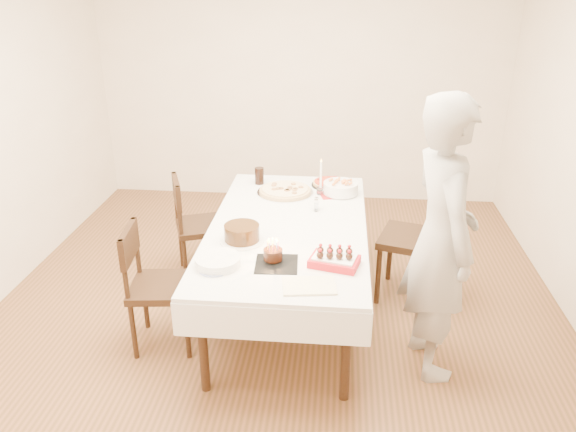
# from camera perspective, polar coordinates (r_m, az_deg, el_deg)

# --- Properties ---
(floor) EXTENTS (5.00, 5.00, 0.00)m
(floor) POSITION_cam_1_polar(r_m,az_deg,el_deg) (4.49, -1.17, -9.64)
(floor) COLOR #54391C
(floor) RESTS_ON ground
(wall_back) EXTENTS (4.50, 0.04, 2.70)m
(wall_back) POSITION_cam_1_polar(r_m,az_deg,el_deg) (6.34, 1.33, 13.55)
(wall_back) COLOR #F0E1C9
(wall_back) RESTS_ON floor
(wall_front) EXTENTS (4.50, 0.04, 2.70)m
(wall_front) POSITION_cam_1_polar(r_m,az_deg,el_deg) (1.72, -11.45, -17.53)
(wall_front) COLOR #F0E1C9
(wall_front) RESTS_ON floor
(dining_table) EXTENTS (1.82, 2.40, 0.75)m
(dining_table) POSITION_cam_1_polar(r_m,az_deg,el_deg) (4.29, 0.00, -5.47)
(dining_table) COLOR silver
(dining_table) RESTS_ON floor
(chair_right_savory) EXTENTS (0.66, 0.66, 1.03)m
(chair_right_savory) POSITION_cam_1_polar(r_m,az_deg,el_deg) (4.55, 12.51, -2.29)
(chair_right_savory) COLOR black
(chair_right_savory) RESTS_ON floor
(chair_left_savory) EXTENTS (0.60, 0.60, 0.91)m
(chair_left_savory) POSITION_cam_1_polar(r_m,az_deg,el_deg) (4.87, -8.70, -0.99)
(chair_left_savory) COLOR black
(chair_left_savory) RESTS_ON floor
(chair_left_dessert) EXTENTS (0.51, 0.51, 0.91)m
(chair_left_dessert) POSITION_cam_1_polar(r_m,az_deg,el_deg) (4.01, -12.65, -7.04)
(chair_left_dessert) COLOR black
(chair_left_dessert) RESTS_ON floor
(person) EXTENTS (0.57, 0.75, 1.85)m
(person) POSITION_cam_1_polar(r_m,az_deg,el_deg) (3.63, 15.25, -2.34)
(person) COLOR #9F9B96
(person) RESTS_ON floor
(pizza_white) EXTENTS (0.55, 0.55, 0.04)m
(pizza_white) POSITION_cam_1_polar(r_m,az_deg,el_deg) (4.71, -0.30, 2.59)
(pizza_white) COLOR beige
(pizza_white) RESTS_ON dining_table
(pizza_pepperoni) EXTENTS (0.38, 0.38, 0.04)m
(pizza_pepperoni) POSITION_cam_1_polar(r_m,az_deg,el_deg) (4.89, 4.18, 3.34)
(pizza_pepperoni) COLOR red
(pizza_pepperoni) RESTS_ON dining_table
(red_placemat) EXTENTS (0.25, 0.25, 0.01)m
(red_placemat) POSITION_cam_1_polar(r_m,az_deg,el_deg) (4.70, 4.56, 2.18)
(red_placemat) COLOR #B21E1E
(red_placemat) RESTS_ON dining_table
(pasta_bowl) EXTENTS (0.30, 0.30, 0.09)m
(pasta_bowl) POSITION_cam_1_polar(r_m,az_deg,el_deg) (4.70, 5.36, 2.86)
(pasta_bowl) COLOR white
(pasta_bowl) RESTS_ON dining_table
(taper_candle) EXTENTS (0.08, 0.08, 0.31)m
(taper_candle) POSITION_cam_1_polar(r_m,az_deg,el_deg) (4.65, 3.36, 4.03)
(taper_candle) COLOR white
(taper_candle) RESTS_ON dining_table
(shaker_pair) EXTENTS (0.09, 0.09, 0.10)m
(shaker_pair) POSITION_cam_1_polar(r_m,az_deg,el_deg) (4.34, 2.88, 1.09)
(shaker_pair) COLOR white
(shaker_pair) RESTS_ON dining_table
(cola_glass) EXTENTS (0.10, 0.10, 0.15)m
(cola_glass) POSITION_cam_1_polar(r_m,az_deg,el_deg) (4.91, -2.93, 4.10)
(cola_glass) COLOR black
(cola_glass) RESTS_ON dining_table
(layer_cake) EXTENTS (0.39, 0.39, 0.12)m
(layer_cake) POSITION_cam_1_polar(r_m,az_deg,el_deg) (3.86, -4.71, -1.76)
(layer_cake) COLOR #371F0D
(layer_cake) RESTS_ON dining_table
(cake_board) EXTENTS (0.28, 0.28, 0.01)m
(cake_board) POSITION_cam_1_polar(r_m,az_deg,el_deg) (3.58, -1.18, -4.93)
(cake_board) COLOR black
(cake_board) RESTS_ON dining_table
(birthday_cake) EXTENTS (0.14, 0.14, 0.13)m
(birthday_cake) POSITION_cam_1_polar(r_m,az_deg,el_deg) (3.59, -1.54, -3.44)
(birthday_cake) COLOR #33170E
(birthday_cake) RESTS_ON dining_table
(strawberry_box) EXTENTS (0.34, 0.27, 0.08)m
(strawberry_box) POSITION_cam_1_polar(r_m,az_deg,el_deg) (3.57, 4.74, -4.45)
(strawberry_box) COLOR red
(strawberry_box) RESTS_ON dining_table
(box_lid) EXTENTS (0.34, 0.25, 0.03)m
(box_lid) POSITION_cam_1_polar(r_m,az_deg,el_deg) (3.35, 2.17, -7.19)
(box_lid) COLOR beige
(box_lid) RESTS_ON dining_table
(plate_stack) EXTENTS (0.35, 0.35, 0.06)m
(plate_stack) POSITION_cam_1_polar(r_m,az_deg,el_deg) (3.59, -7.15, -4.57)
(plate_stack) COLOR white
(plate_stack) RESTS_ON dining_table
(china_plate) EXTENTS (0.23, 0.23, 0.01)m
(china_plate) POSITION_cam_1_polar(r_m,az_deg,el_deg) (3.55, -7.47, -5.41)
(china_plate) COLOR white
(china_plate) RESTS_ON dining_table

